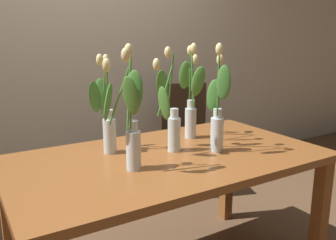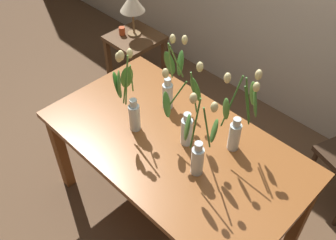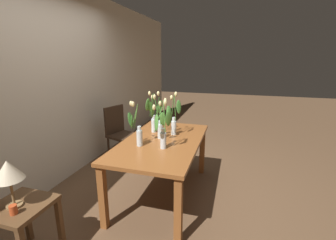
{
  "view_description": "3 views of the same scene",
  "coord_description": "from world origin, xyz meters",
  "px_view_note": "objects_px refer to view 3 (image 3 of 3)",
  "views": [
    {
      "loc": [
        -0.9,
        -1.49,
        1.33
      ],
      "look_at": [
        0.0,
        0.01,
        0.92
      ],
      "focal_mm": 38.11,
      "sensor_mm": 36.0,
      "label": 1
    },
    {
      "loc": [
        1.06,
        -1.11,
        2.39
      ],
      "look_at": [
        -0.0,
        -0.05,
        0.94
      ],
      "focal_mm": 40.45,
      "sensor_mm": 36.0,
      "label": 2
    },
    {
      "loc": [
        -2.53,
        -0.82,
        1.71
      ],
      "look_at": [
        0.03,
        -0.07,
        0.99
      ],
      "focal_mm": 24.91,
      "sensor_mm": 36.0,
      "label": 3
    }
  ],
  "objects_px": {
    "tulip_vase_2": "(153,116)",
    "dining_chair": "(119,131)",
    "tulip_vase_1": "(137,131)",
    "dining_table": "(162,147)",
    "pillar_candle": "(13,210)",
    "tulip_vase_4": "(159,125)",
    "side_table": "(22,217)",
    "table_lamp": "(8,172)",
    "tulip_vase_0": "(174,121)",
    "tulip_vase_3": "(163,130)"
  },
  "relations": [
    {
      "from": "dining_table",
      "to": "pillar_candle",
      "type": "xyz_separation_m",
      "value": [
        -1.39,
        0.74,
        -0.06
      ]
    },
    {
      "from": "tulip_vase_1",
      "to": "tulip_vase_4",
      "type": "xyz_separation_m",
      "value": [
        0.29,
        -0.17,
        0.01
      ]
    },
    {
      "from": "dining_chair",
      "to": "table_lamp",
      "type": "xyz_separation_m",
      "value": [
        -2.12,
        -0.2,
        0.33
      ]
    },
    {
      "from": "side_table",
      "to": "table_lamp",
      "type": "xyz_separation_m",
      "value": [
        -0.03,
        0.02,
        0.42
      ]
    },
    {
      "from": "tulip_vase_4",
      "to": "side_table",
      "type": "relative_size",
      "value": 0.99
    },
    {
      "from": "side_table",
      "to": "tulip_vase_4",
      "type": "bearing_deg",
      "value": -29.74
    },
    {
      "from": "dining_table",
      "to": "dining_chair",
      "type": "distance_m",
      "value": 1.31
    },
    {
      "from": "tulip_vase_2",
      "to": "side_table",
      "type": "height_order",
      "value": "tulip_vase_2"
    },
    {
      "from": "dining_table",
      "to": "tulip_vase_0",
      "type": "height_order",
      "value": "tulip_vase_0"
    },
    {
      "from": "dining_table",
      "to": "table_lamp",
      "type": "bearing_deg",
      "value": 147.9
    },
    {
      "from": "side_table",
      "to": "table_lamp",
      "type": "height_order",
      "value": "table_lamp"
    },
    {
      "from": "tulip_vase_1",
      "to": "table_lamp",
      "type": "height_order",
      "value": "tulip_vase_1"
    },
    {
      "from": "tulip_vase_0",
      "to": "tulip_vase_3",
      "type": "height_order",
      "value": "tulip_vase_3"
    },
    {
      "from": "tulip_vase_1",
      "to": "table_lamp",
      "type": "distance_m",
      "value": 1.23
    },
    {
      "from": "side_table",
      "to": "pillar_candle",
      "type": "distance_m",
      "value": 0.2
    },
    {
      "from": "tulip_vase_2",
      "to": "tulip_vase_0",
      "type": "bearing_deg",
      "value": -96.56
    },
    {
      "from": "tulip_vase_1",
      "to": "dining_chair",
      "type": "relative_size",
      "value": 0.55
    },
    {
      "from": "tulip_vase_2",
      "to": "dining_chair",
      "type": "height_order",
      "value": "tulip_vase_2"
    },
    {
      "from": "tulip_vase_0",
      "to": "pillar_candle",
      "type": "xyz_separation_m",
      "value": [
        -1.64,
        0.82,
        -0.34
      ]
    },
    {
      "from": "tulip_vase_1",
      "to": "tulip_vase_4",
      "type": "height_order",
      "value": "tulip_vase_4"
    },
    {
      "from": "pillar_candle",
      "to": "side_table",
      "type": "bearing_deg",
      "value": 29.88
    },
    {
      "from": "tulip_vase_1",
      "to": "pillar_candle",
      "type": "height_order",
      "value": "tulip_vase_1"
    },
    {
      "from": "table_lamp",
      "to": "dining_table",
      "type": "bearing_deg",
      "value": -32.1
    },
    {
      "from": "dining_table",
      "to": "tulip_vase_4",
      "type": "bearing_deg",
      "value": 48.71
    },
    {
      "from": "tulip_vase_3",
      "to": "pillar_candle",
      "type": "xyz_separation_m",
      "value": [
        -1.13,
        0.85,
        -0.37
      ]
    },
    {
      "from": "dining_table",
      "to": "pillar_candle",
      "type": "height_order",
      "value": "dining_table"
    },
    {
      "from": "tulip_vase_0",
      "to": "table_lamp",
      "type": "xyz_separation_m",
      "value": [
        -1.57,
        0.9,
        -0.07
      ]
    },
    {
      "from": "tulip_vase_4",
      "to": "tulip_vase_0",
      "type": "bearing_deg",
      "value": -30.07
    },
    {
      "from": "tulip_vase_4",
      "to": "table_lamp",
      "type": "relative_size",
      "value": 1.37
    },
    {
      "from": "dining_table",
      "to": "tulip_vase_4",
      "type": "relative_size",
      "value": 2.94
    },
    {
      "from": "dining_table",
      "to": "tulip_vase_0",
      "type": "xyz_separation_m",
      "value": [
        0.25,
        -0.08,
        0.28
      ]
    },
    {
      "from": "tulip_vase_1",
      "to": "dining_table",
      "type": "bearing_deg",
      "value": -41.46
    },
    {
      "from": "dining_chair",
      "to": "table_lamp",
      "type": "bearing_deg",
      "value": -174.72
    },
    {
      "from": "tulip_vase_2",
      "to": "table_lamp",
      "type": "relative_size",
      "value": 1.41
    },
    {
      "from": "tulip_vase_2",
      "to": "tulip_vase_4",
      "type": "bearing_deg",
      "value": -145.79
    },
    {
      "from": "tulip_vase_3",
      "to": "side_table",
      "type": "relative_size",
      "value": 1.03
    },
    {
      "from": "tulip_vase_1",
      "to": "table_lamp",
      "type": "bearing_deg",
      "value": 150.38
    },
    {
      "from": "dining_chair",
      "to": "side_table",
      "type": "distance_m",
      "value": 2.11
    },
    {
      "from": "tulip_vase_4",
      "to": "pillar_candle",
      "type": "distance_m",
      "value": 1.63
    },
    {
      "from": "tulip_vase_0",
      "to": "dining_chair",
      "type": "height_order",
      "value": "tulip_vase_0"
    },
    {
      "from": "tulip_vase_2",
      "to": "tulip_vase_3",
      "type": "distance_m",
      "value": 0.63
    },
    {
      "from": "tulip_vase_0",
      "to": "dining_chair",
      "type": "bearing_deg",
      "value": 63.06
    },
    {
      "from": "dining_table",
      "to": "tulip_vase_3",
      "type": "xyz_separation_m",
      "value": [
        -0.26,
        -0.1,
        0.31
      ]
    },
    {
      "from": "tulip_vase_2",
      "to": "dining_chair",
      "type": "relative_size",
      "value": 0.6
    },
    {
      "from": "pillar_candle",
      "to": "dining_table",
      "type": "bearing_deg",
      "value": -28.17
    },
    {
      "from": "tulip_vase_2",
      "to": "tulip_vase_4",
      "type": "height_order",
      "value": "tulip_vase_2"
    },
    {
      "from": "tulip_vase_1",
      "to": "table_lamp",
      "type": "xyz_separation_m",
      "value": [
        -1.07,
        0.61,
        -0.06
      ]
    },
    {
      "from": "tulip_vase_3",
      "to": "side_table",
      "type": "xyz_separation_m",
      "value": [
        -1.02,
        0.91,
        -0.53
      ]
    },
    {
      "from": "dining_table",
      "to": "side_table",
      "type": "bearing_deg",
      "value": 147.96
    },
    {
      "from": "tulip_vase_0",
      "to": "side_table",
      "type": "distance_m",
      "value": 1.84
    }
  ]
}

